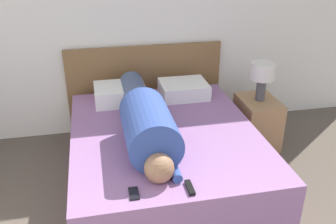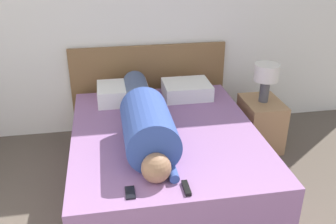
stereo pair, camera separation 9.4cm
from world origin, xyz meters
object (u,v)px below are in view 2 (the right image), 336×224
(person_lying, at_px, (145,119))
(pillow_second, at_px, (187,89))
(nightstand, at_px, (260,124))
(tv_remote, at_px, (186,188))
(pillow_near_headboard, at_px, (123,93))
(table_lamp, at_px, (266,76))
(cell_phone, at_px, (130,193))
(bed, at_px, (165,157))

(person_lying, relative_size, pillow_second, 3.57)
(nightstand, xyz_separation_m, tv_remote, (-1.09, -1.29, 0.28))
(pillow_near_headboard, height_order, pillow_second, pillow_near_headboard)
(table_lamp, xyz_separation_m, pillow_near_headboard, (-1.41, 0.24, -0.18))
(nightstand, bearing_deg, pillow_near_headboard, 170.34)
(person_lying, bearing_deg, nightstand, 23.38)
(person_lying, height_order, pillow_near_headboard, person_lying)
(table_lamp, xyz_separation_m, tv_remote, (-1.09, -1.29, -0.26))
(cell_phone, bearing_deg, pillow_near_headboard, 88.00)
(bed, distance_m, table_lamp, 1.30)
(table_lamp, distance_m, pillow_second, 0.81)
(person_lying, distance_m, pillow_second, 0.95)
(pillow_near_headboard, height_order, cell_phone, pillow_near_headboard)
(nightstand, relative_size, pillow_near_headboard, 1.03)
(pillow_second, height_order, cell_phone, pillow_second)
(table_lamp, distance_m, person_lying, 1.39)
(table_lamp, xyz_separation_m, pillow_second, (-0.75, 0.24, -0.19))
(table_lamp, relative_size, pillow_second, 0.82)
(pillow_near_headboard, xyz_separation_m, pillow_second, (0.66, 0.00, -0.01))
(pillow_second, xyz_separation_m, tv_remote, (-0.34, -1.53, -0.06))
(pillow_near_headboard, relative_size, pillow_second, 1.05)
(bed, height_order, person_lying, person_lying)
(table_lamp, relative_size, cell_phone, 3.03)
(pillow_near_headboard, relative_size, tv_remote, 3.36)
(person_lying, relative_size, pillow_near_headboard, 3.39)
(pillow_second, bearing_deg, tv_remote, -102.47)
(nightstand, bearing_deg, person_lying, -156.62)
(pillow_second, distance_m, tv_remote, 1.57)
(bed, distance_m, cell_phone, 0.92)
(nightstand, height_order, pillow_second, pillow_second)
(bed, bearing_deg, table_lamp, 23.17)
(pillow_near_headboard, bearing_deg, table_lamp, -9.66)
(table_lamp, bearing_deg, cell_phone, -138.97)
(table_lamp, bearing_deg, pillow_second, 162.24)
(bed, relative_size, table_lamp, 4.86)
(table_lamp, bearing_deg, pillow_near_headboard, 170.34)
(person_lying, xyz_separation_m, pillow_near_headboard, (-0.14, 0.79, -0.09))
(pillow_second, bearing_deg, nightstand, -17.76)
(table_lamp, bearing_deg, nightstand, 0.00)
(tv_remote, bearing_deg, bed, 90.40)
(nightstand, bearing_deg, table_lamp, 0.00)
(table_lamp, relative_size, person_lying, 0.23)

